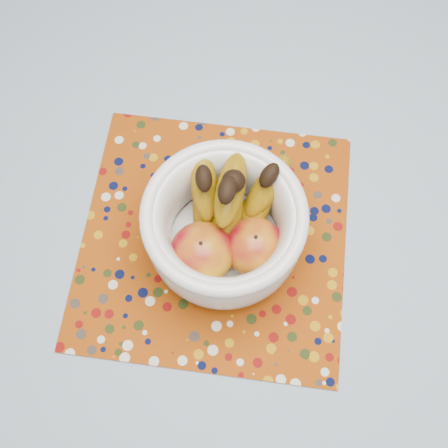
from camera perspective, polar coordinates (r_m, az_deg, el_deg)
name	(u,v)px	position (r m, az deg, el deg)	size (l,w,h in m)	color
table	(267,203)	(0.90, 4.69, 2.31)	(1.20, 1.20, 0.75)	brown
tablecloth	(271,182)	(0.83, 5.12, 4.58)	(1.32, 1.32, 0.01)	#5F849F
placemat	(214,238)	(0.78, -1.08, -1.53)	(0.39, 0.39, 0.00)	#883607
fruit_bowl	(228,223)	(0.71, 0.46, 0.15)	(0.24, 0.23, 0.17)	white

